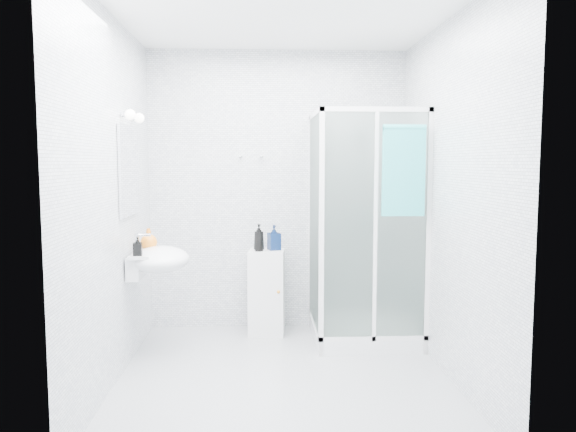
{
  "coord_description": "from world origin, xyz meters",
  "views": [
    {
      "loc": [
        -0.17,
        -3.99,
        1.56
      ],
      "look_at": [
        0.05,
        0.35,
        1.15
      ],
      "focal_mm": 35.0,
      "sensor_mm": 36.0,
      "label": 1
    }
  ],
  "objects": [
    {
      "name": "soap_dispenser_orange",
      "position": [
        -1.07,
        0.56,
        0.95
      ],
      "size": [
        0.16,
        0.16,
        0.17
      ],
      "primitive_type": "imported",
      "rotation": [
        0.0,
        0.0,
        -0.19
      ],
      "color": "orange",
      "rests_on": "wall_basin"
    },
    {
      "name": "mirror",
      "position": [
        -1.19,
        0.45,
        1.5
      ],
      "size": [
        0.02,
        0.6,
        0.7
      ],
      "primitive_type": "cube",
      "color": "white",
      "rests_on": "room"
    },
    {
      "name": "wall_basin",
      "position": [
        -0.99,
        0.45,
        0.8
      ],
      "size": [
        0.46,
        0.56,
        0.35
      ],
      "color": "white",
      "rests_on": "ground"
    },
    {
      "name": "soap_dispenser_black",
      "position": [
        -1.09,
        0.26,
        0.93
      ],
      "size": [
        0.07,
        0.07,
        0.14
      ],
      "primitive_type": "imported",
      "rotation": [
        0.0,
        0.0,
        0.1
      ],
      "color": "black",
      "rests_on": "wall_basin"
    },
    {
      "name": "room",
      "position": [
        0.0,
        0.0,
        1.3
      ],
      "size": [
        2.4,
        2.6,
        2.6
      ],
      "color": "silver",
      "rests_on": "ground"
    },
    {
      "name": "shampoo_bottle_a",
      "position": [
        -0.18,
        1.01,
        0.89
      ],
      "size": [
        0.12,
        0.12,
        0.24
      ],
      "primitive_type": "imported",
      "rotation": [
        0.0,
        0.0,
        0.34
      ],
      "color": "black",
      "rests_on": "storage_cabinet"
    },
    {
      "name": "wall_hooks",
      "position": [
        -0.25,
        1.26,
        1.62
      ],
      "size": [
        0.23,
        0.06,
        0.03
      ],
      "color": "silver",
      "rests_on": "room"
    },
    {
      "name": "hand_towel",
      "position": [
        0.96,
        0.36,
        1.52
      ],
      "size": [
        0.34,
        0.05,
        0.71
      ],
      "color": "teal",
      "rests_on": "shower_enclosure"
    },
    {
      "name": "shampoo_bottle_b",
      "position": [
        -0.04,
        1.07,
        0.89
      ],
      "size": [
        0.13,
        0.13,
        0.23
      ],
      "primitive_type": "imported",
      "rotation": [
        0.0,
        0.0,
        0.31
      ],
      "color": "#0B1D45",
      "rests_on": "storage_cabinet"
    },
    {
      "name": "vanity_lights",
      "position": [
        -1.14,
        0.45,
        1.92
      ],
      "size": [
        0.1,
        0.4,
        0.08
      ],
      "color": "silver",
      "rests_on": "room"
    },
    {
      "name": "storage_cabinet",
      "position": [
        -0.11,
        1.05,
        0.39
      ],
      "size": [
        0.35,
        0.36,
        0.77
      ],
      "rotation": [
        0.0,
        0.0,
        -0.09
      ],
      "color": "silver",
      "rests_on": "ground"
    },
    {
      "name": "shower_enclosure",
      "position": [
        0.67,
        0.77,
        0.45
      ],
      "size": [
        0.9,
        0.95,
        2.0
      ],
      "color": "white",
      "rests_on": "ground"
    }
  ]
}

